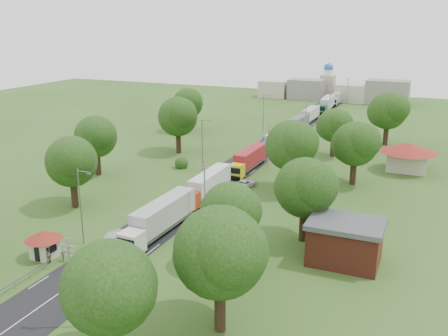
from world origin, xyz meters
The scene contains 46 objects.
ground centered at (0.00, 0.00, 0.00)m, with size 260.00×260.00×0.00m, color #33531B.
road centered at (0.00, 20.00, 0.00)m, with size 8.00×200.00×0.04m, color black.
boom_barrier centered at (-1.36, -25.00, 0.89)m, with size 9.22×0.35×1.18m.
guard_booth centered at (-7.20, -25.00, 2.16)m, with size 4.40×4.40×3.45m.
info_sign centered at (5.20, 35.00, 3.00)m, with size 0.12×3.10×4.10m.
pole_0 centered at (5.50, -35.00, 4.68)m, with size 1.60×0.24×9.00m.
pole_1 centered at (5.50, -7.00, 4.68)m, with size 1.60×0.24×9.00m.
pole_2 centered at (5.50, 21.00, 4.68)m, with size 1.60×0.24×9.00m.
pole_3 centered at (5.50, 49.00, 4.68)m, with size 1.60×0.24×9.00m.
pole_4 centered at (5.50, 77.00, 4.68)m, with size 1.60×0.24×9.00m.
pole_5 centered at (5.50, 105.00, 4.68)m, with size 1.60×0.24×9.00m.
lamp_0 centered at (-5.35, -20.00, 5.55)m, with size 2.03×0.22×10.00m.
lamp_1 centered at (-5.35, 15.00, 5.55)m, with size 2.03×0.22×10.00m.
lamp_2 centered at (-5.35, 50.00, 5.55)m, with size 2.03×0.22×10.00m.
tree_0 centered at (11.99, -37.84, 7.22)m, with size 8.80×8.80×11.07m.
tree_1 centered at (17.99, -29.83, 7.85)m, with size 9.60×9.60×12.05m.
tree_2 centered at (13.99, -17.86, 6.60)m, with size 8.00×8.00×10.10m.
tree_3 centered at (19.99, -7.84, 7.22)m, with size 8.80×8.80×11.07m.
tree_4 centered at (12.99, 10.17, 7.85)m, with size 9.60×9.60×12.05m.
tree_5 centered at (21.99, 18.16, 7.22)m, with size 8.80×8.80×11.07m.
tree_6 centered at (14.99, 35.14, 6.60)m, with size 8.00×8.00×10.10m.
tree_7 centered at (23.99, 50.17, 7.85)m, with size 9.60×9.60×12.05m.
tree_10 centered at (-15.01, -9.84, 7.22)m, with size 8.80×8.80×11.07m.
tree_11 centered at (-22.01, 5.16, 7.22)m, with size 8.80×8.80×11.07m.
tree_12 centered at (-16.01, 25.17, 7.85)m, with size 9.60×9.60×12.05m.
tree_13 centered at (-24.01, 45.16, 7.22)m, with size 8.80×8.80×11.07m.
house_brick centered at (26.00, -12.00, 2.65)m, with size 8.60×6.60×5.20m.
house_cream centered at (30.00, 30.00, 3.64)m, with size 10.08×10.08×5.80m.
distant_town centered at (0.68, 110.00, 3.49)m, with size 52.00×8.00×8.00m.
church centered at (-4.00, 118.00, 5.39)m, with size 5.00×5.00×12.30m.
truck_0 centered at (2.05, -13.55, 2.30)m, with size 3.01×15.65×4.33m.
truck_1 centered at (1.72, 1.92, 2.09)m, with size 2.47×14.24×3.95m.
truck_2 centered at (2.39, 18.87, 2.06)m, with size 2.62×14.04×3.89m.
truck_3 centered at (2.04, 36.52, 2.01)m, with size 2.75×13.72×3.80m.
truck_4 centered at (2.10, 53.56, 2.09)m, with size 3.07×14.23×3.93m.
truck_5 centered at (1.71, 68.84, 2.00)m, with size 2.51×13.59×3.76m.
truck_6 centered at (2.26, 88.08, 2.26)m, with size 3.31×15.45×4.27m.
truck_7 centered at (2.37, 104.44, 2.04)m, with size 3.14×13.94×3.85m.
truck_8 centered at (1.61, 122.12, 2.26)m, with size 2.88×15.41×4.27m.
car_lane_front centered at (-1.00, -20.54, 0.78)m, with size 1.84×4.57×1.56m, color black.
car_lane_mid centered at (-1.85, -18.00, 0.75)m, with size 1.60×4.58×1.51m, color #9FA3A7.
car_lane_rear centered at (-1.45, -8.32, 0.66)m, with size 1.86×4.57×1.33m, color black.
car_verge_near centered at (5.50, 8.99, 0.68)m, with size 2.27×4.92×1.37m, color silver.
car_verge_far centered at (5.87, 28.26, 0.66)m, with size 1.56×3.88×1.32m, color slate.
pedestrian_near centered at (-1.87, -24.50, 0.88)m, with size 0.64×0.42×1.76m, color gray.
pedestrian_booth centered at (-5.88, -26.00, 0.93)m, with size 0.90×0.70×1.85m, color gray.
Camera 1 is at (34.17, -66.49, 27.47)m, focal length 40.00 mm.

